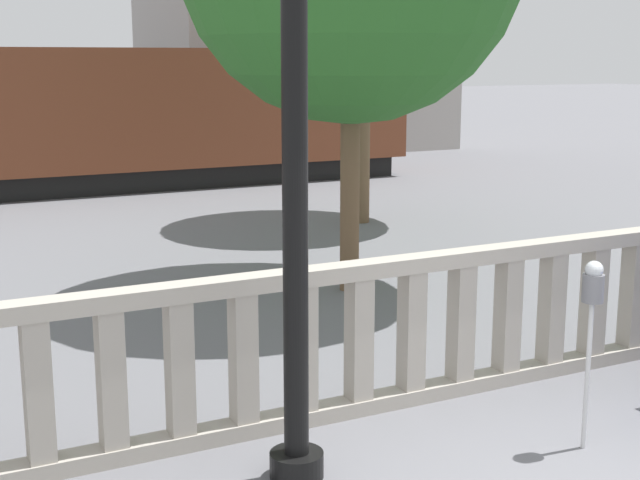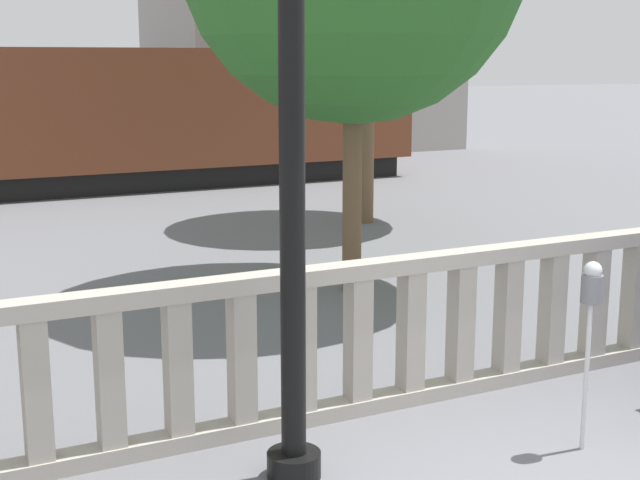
{
  "view_description": "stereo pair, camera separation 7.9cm",
  "coord_description": "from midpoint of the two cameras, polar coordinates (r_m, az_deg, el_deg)",
  "views": [
    {
      "loc": [
        -4.34,
        -3.98,
        3.16
      ],
      "look_at": [
        -0.44,
        3.64,
        1.41
      ],
      "focal_mm": 50.0,
      "sensor_mm": 36.0,
      "label": 1
    },
    {
      "loc": [
        -4.27,
        -4.02,
        3.16
      ],
      "look_at": [
        -0.44,
        3.64,
        1.41
      ],
      "focal_mm": 50.0,
      "sensor_mm": 36.0,
      "label": 2
    }
  ],
  "objects": [
    {
      "name": "parking_meter",
      "position": [
        7.44,
        16.74,
        -3.6
      ],
      "size": [
        0.17,
        0.17,
        1.59
      ],
      "color": "silver",
      "rests_on": "ground"
    },
    {
      "name": "balustrade",
      "position": [
        8.29,
        5.6,
        -5.77
      ],
      "size": [
        15.17,
        0.24,
        1.4
      ],
      "color": "#ADA599",
      "rests_on": "ground"
    }
  ]
}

